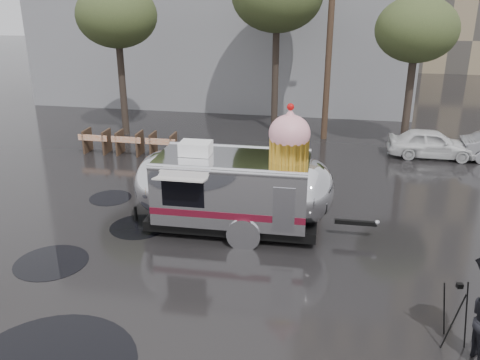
# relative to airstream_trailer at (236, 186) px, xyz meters

# --- Properties ---
(ground) EXTENTS (120.00, 120.00, 0.00)m
(ground) POSITION_rel_airstream_trailer_xyz_m (-0.32, -3.79, -1.37)
(ground) COLOR black
(ground) RESTS_ON ground
(puddles) EXTENTS (4.72, 10.37, 0.01)m
(puddles) POSITION_rel_airstream_trailer_xyz_m (-3.03, -4.13, -1.37)
(puddles) COLOR black
(puddles) RESTS_ON ground
(utility_pole) EXTENTS (1.60, 0.28, 9.00)m
(utility_pole) POSITION_rel_airstream_trailer_xyz_m (2.18, 10.21, 3.25)
(utility_pole) COLOR #473323
(utility_pole) RESTS_ON ground
(tree_left) EXTENTS (3.64, 3.64, 6.95)m
(tree_left) POSITION_rel_airstream_trailer_xyz_m (-7.32, 9.21, 4.11)
(tree_left) COLOR #382D26
(tree_left) RESTS_ON ground
(tree_right) EXTENTS (3.36, 3.36, 6.42)m
(tree_right) POSITION_rel_airstream_trailer_xyz_m (5.68, 9.21, 3.68)
(tree_right) COLOR #382D26
(tree_right) RESTS_ON ground
(barricade_row) EXTENTS (4.30, 0.80, 1.00)m
(barricade_row) POSITION_rel_airstream_trailer_xyz_m (-5.87, 6.17, -0.85)
(barricade_row) COLOR #473323
(barricade_row) RESTS_ON ground
(airstream_trailer) EXTENTS (7.27, 2.82, 3.91)m
(airstream_trailer) POSITION_rel_airstream_trailer_xyz_m (0.00, 0.00, 0.00)
(airstream_trailer) COLOR silver
(airstream_trailer) RESTS_ON ground
(tripod) EXTENTS (0.56, 0.57, 1.40)m
(tripod) POSITION_rel_airstream_trailer_xyz_m (5.24, -4.24, -0.56)
(tripod) COLOR black
(tripod) RESTS_ON ground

